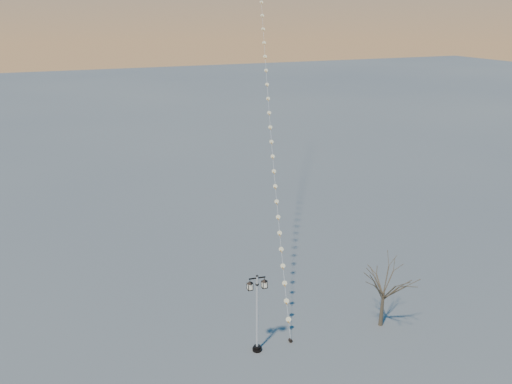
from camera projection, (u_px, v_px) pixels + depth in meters
ground at (276, 361)px, 25.51m from camera, size 300.00×300.00×0.00m
street_lamp at (257, 310)px, 25.50m from camera, size 1.16×0.51×4.57m
bare_tree at (385, 283)px, 27.56m from camera, size 2.40×2.40×3.99m
kite_train at (267, 49)px, 36.88m from camera, size 10.36×30.60×29.19m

